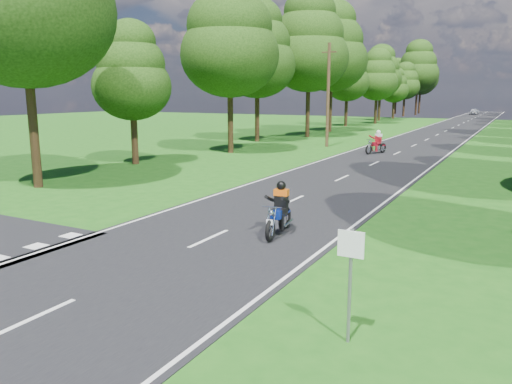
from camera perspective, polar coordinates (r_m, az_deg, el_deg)
The scene contains 9 objects.
ground at distance 13.15m, azimuth -10.27°, elevation -7.52°, with size 160.00×160.00×0.00m, color #195112.
main_road at distance 60.34m, azimuth 20.86°, elevation 6.53°, with size 7.00×140.00×0.02m, color black.
road_markings at distance 58.51m, azimuth 20.48°, elevation 6.44°, with size 7.40×140.00×0.01m.
treeline at distance 70.16m, azimuth 23.67°, elevation 13.64°, with size 40.00×115.35×14.78m.
telegraph_pole at distance 40.15m, azimuth 8.24°, elevation 10.95°, with size 1.20×0.26×8.00m.
road_sign at distance 8.51m, azimuth 10.73°, elevation -8.47°, with size 0.45×0.07×2.00m.
rider_near_blue at distance 14.85m, azimuth 2.63°, elevation -1.87°, with size 0.64×1.93×1.61m, color navy, non-canonical shape.
rider_far_red at distance 36.05m, azimuth 13.58°, elevation 5.60°, with size 0.66×1.98×1.65m, color #A30C21, non-canonical shape.
distant_car at distance 110.12m, azimuth 23.68°, elevation 8.45°, with size 1.46×3.62×1.23m, color silver.
Camera 1 is at (7.85, -9.69, 4.18)m, focal length 35.00 mm.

